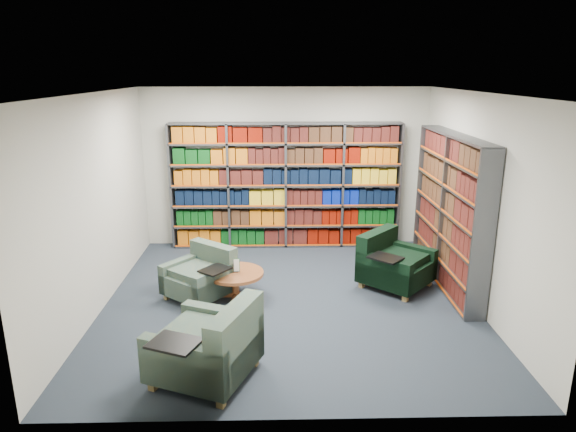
{
  "coord_description": "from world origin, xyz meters",
  "views": [
    {
      "loc": [
        -0.17,
        -6.49,
        3.07
      ],
      "look_at": [
        0.0,
        0.6,
        1.05
      ],
      "focal_mm": 32.0,
      "sensor_mm": 36.0,
      "label": 1
    }
  ],
  "objects_px": {
    "chair_teal_front": "(212,349)",
    "coffee_table": "(235,277)",
    "chair_green_right": "(391,265)",
    "chair_teal_left": "(203,277)"
  },
  "relations": [
    {
      "from": "chair_green_right",
      "to": "chair_teal_front",
      "type": "bearing_deg",
      "value": -134.95
    },
    {
      "from": "chair_teal_left",
      "to": "chair_green_right",
      "type": "height_order",
      "value": "chair_green_right"
    },
    {
      "from": "chair_teal_front",
      "to": "chair_green_right",
      "type": "bearing_deg",
      "value": 45.05
    },
    {
      "from": "chair_teal_left",
      "to": "chair_teal_front",
      "type": "bearing_deg",
      "value": -79.66
    },
    {
      "from": "chair_teal_left",
      "to": "chair_green_right",
      "type": "distance_m",
      "value": 2.74
    },
    {
      "from": "chair_teal_front",
      "to": "coffee_table",
      "type": "relative_size",
      "value": 1.56
    },
    {
      "from": "coffee_table",
      "to": "chair_teal_left",
      "type": "bearing_deg",
      "value": 172.74
    },
    {
      "from": "chair_green_right",
      "to": "chair_teal_front",
      "type": "relative_size",
      "value": 0.99
    },
    {
      "from": "chair_teal_left",
      "to": "coffee_table",
      "type": "relative_size",
      "value": 1.37
    },
    {
      "from": "chair_teal_left",
      "to": "chair_green_right",
      "type": "xyz_separation_m",
      "value": [
        2.72,
        0.31,
        0.03
      ]
    }
  ]
}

